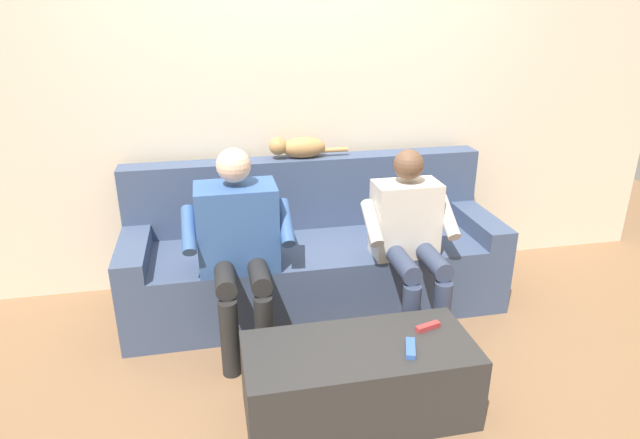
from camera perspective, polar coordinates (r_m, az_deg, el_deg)
ground_plane at (r=3.10m, az=2.05°, el=-14.86°), size 8.00×8.00×0.00m
back_wall at (r=3.68m, az=-2.13°, el=13.84°), size 5.34×0.06×2.69m
couch at (r=3.56m, az=-0.71°, el=-3.82°), size 2.34×0.77×0.90m
coffee_table at (r=2.70m, az=4.05°, el=-16.26°), size 1.07×0.48×0.38m
person_left_seated at (r=3.21m, az=9.31°, el=-1.43°), size 0.53×0.56×1.08m
person_right_seated at (r=3.05m, az=-8.47°, el=-1.82°), size 0.60×0.59×1.13m
cat_on_backrest at (r=3.55m, az=-2.27°, el=7.52°), size 0.51×0.14×0.15m
remote_blue at (r=2.59m, az=9.37°, el=-13.03°), size 0.09×0.15×0.02m
remote_red at (r=2.75m, az=11.12°, el=-10.85°), size 0.13×0.07×0.03m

